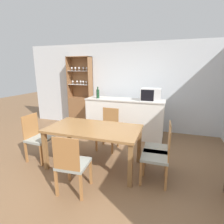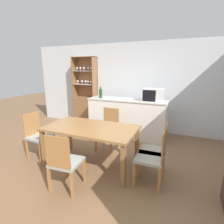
{
  "view_description": "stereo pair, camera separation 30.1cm",
  "coord_description": "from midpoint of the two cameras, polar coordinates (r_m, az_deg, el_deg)",
  "views": [
    {
      "loc": [
        1.15,
        -2.52,
        1.82
      ],
      "look_at": [
        -0.05,
        1.1,
        0.87
      ],
      "focal_mm": 28.0,
      "sensor_mm": 36.0,
      "label": 1
    },
    {
      "loc": [
        1.43,
        -2.42,
        1.82
      ],
      "look_at": [
        -0.05,
        1.1,
        0.87
      ],
      "focal_mm": 28.0,
      "sensor_mm": 36.0,
      "label": 2
    }
  ],
  "objects": [
    {
      "name": "ground_plane",
      "position": [
        3.32,
        -4.19,
        -19.16
      ],
      "size": [
        18.0,
        18.0,
        0.0
      ],
      "primitive_type": "plane",
      "color": "brown"
    },
    {
      "name": "wall_back",
      "position": [
        5.29,
        8.71,
        7.94
      ],
      "size": [
        6.8,
        0.06,
        2.55
      ],
      "color": "silver",
      "rests_on": "ground_plane"
    },
    {
      "name": "kitchen_counter",
      "position": [
        4.76,
        6.61,
        -1.97
      ],
      "size": [
        2.1,
        0.56,
        1.03
      ],
      "color": "white",
      "rests_on": "ground_plane"
    },
    {
      "name": "display_cabinet",
      "position": [
        5.8,
        -7.08,
        2.18
      ],
      "size": [
        0.75,
        0.33,
        2.17
      ],
      "color": "brown",
      "rests_on": "ground_plane"
    },
    {
      "name": "dining_table",
      "position": [
        3.28,
        -4.35,
        -6.38
      ],
      "size": [
        1.7,
        0.93,
        0.77
      ],
      "color": "olive",
      "rests_on": "ground_plane"
    },
    {
      "name": "dining_chair_side_left_near",
      "position": [
        3.91,
        -20.94,
        -7.21
      ],
      "size": [
        0.44,
        0.44,
        0.93
      ],
      "rotation": [
        0.0,
        0.0,
        -1.62
      ],
      "color": "#999E93",
      "rests_on": "ground_plane"
    },
    {
      "name": "dining_chair_head_far",
      "position": [
        4.03,
        0.9,
        -5.62
      ],
      "size": [
        0.44,
        0.44,
        0.93
      ],
      "rotation": [
        0.0,
        0.0,
        3.1
      ],
      "color": "#999E93",
      "rests_on": "ground_plane"
    },
    {
      "name": "dining_chair_head_near",
      "position": [
        2.75,
        -12.03,
        -15.77
      ],
      "size": [
        0.45,
        0.45,
        0.93
      ],
      "rotation": [
        0.0,
        0.0,
        0.08
      ],
      "color": "#999E93",
      "rests_on": "ground_plane"
    },
    {
      "name": "dining_chair_side_right_near",
      "position": [
        2.93,
        16.04,
        -14.06
      ],
      "size": [
        0.43,
        0.43,
        0.93
      ],
      "rotation": [
        0.0,
        0.0,
        1.59
      ],
      "color": "#999E93",
      "rests_on": "ground_plane"
    },
    {
      "name": "dining_chair_side_right_far",
      "position": [
        3.18,
        16.69,
        -11.8
      ],
      "size": [
        0.44,
        0.44,
        0.93
      ],
      "rotation": [
        0.0,
        0.0,
        1.62
      ],
      "color": "#999E93",
      "rests_on": "ground_plane"
    },
    {
      "name": "microwave",
      "position": [
        4.46,
        15.19,
        5.37
      ],
      "size": [
        0.49,
        0.35,
        0.31
      ],
      "color": "silver",
      "rests_on": "kitchen_counter"
    },
    {
      "name": "wine_bottle",
      "position": [
        4.82,
        -1.93,
        6.08
      ],
      "size": [
        0.08,
        0.08,
        0.31
      ],
      "color": "#193D23",
      "rests_on": "kitchen_counter"
    }
  ]
}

